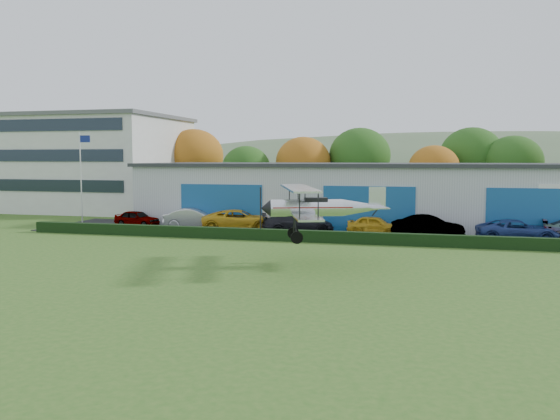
% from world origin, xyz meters
% --- Properties ---
extents(ground, '(300.00, 300.00, 0.00)m').
position_xyz_m(ground, '(0.00, 0.00, 0.00)').
color(ground, '#305D1D').
rests_on(ground, ground).
extents(apron, '(48.00, 9.00, 0.05)m').
position_xyz_m(apron, '(3.00, 21.00, 0.03)').
color(apron, black).
rests_on(apron, ground).
extents(hedge, '(46.00, 0.60, 0.80)m').
position_xyz_m(hedge, '(3.00, 16.20, 0.40)').
color(hedge, black).
rests_on(hedge, ground).
extents(hangar, '(40.60, 12.60, 5.30)m').
position_xyz_m(hangar, '(5.00, 27.98, 2.66)').
color(hangar, '#B2B7BC').
rests_on(hangar, ground).
extents(office_block, '(20.60, 15.60, 10.40)m').
position_xyz_m(office_block, '(-28.00, 35.00, 5.21)').
color(office_block, silver).
rests_on(office_block, ground).
extents(flagpole, '(1.05, 0.10, 8.00)m').
position_xyz_m(flagpole, '(-19.88, 22.00, 4.78)').
color(flagpole, silver).
rests_on(flagpole, ground).
extents(tree_belt, '(75.70, 13.22, 10.12)m').
position_xyz_m(tree_belt, '(0.85, 40.62, 5.61)').
color(tree_belt, '#3D2614').
rests_on(tree_belt, ground).
extents(distant_hills, '(430.00, 196.00, 56.00)m').
position_xyz_m(distant_hills, '(-4.38, 140.00, -13.05)').
color(distant_hills, '#4C6642').
rests_on(distant_hills, ground).
extents(car_0, '(4.09, 2.16, 1.33)m').
position_xyz_m(car_0, '(-14.17, 21.08, 0.71)').
color(car_0, gray).
rests_on(car_0, apron).
extents(car_1, '(5.10, 2.65, 1.60)m').
position_xyz_m(car_1, '(-9.04, 21.10, 0.85)').
color(car_1, silver).
rests_on(car_1, apron).
extents(car_2, '(6.38, 4.15, 1.63)m').
position_xyz_m(car_2, '(-4.95, 20.56, 0.87)').
color(car_2, gold).
rests_on(car_2, apron).
extents(car_3, '(5.87, 3.80, 1.58)m').
position_xyz_m(car_3, '(-0.06, 19.80, 0.84)').
color(car_3, black).
rests_on(car_3, apron).
extents(car_4, '(4.20, 2.03, 1.38)m').
position_xyz_m(car_4, '(5.59, 20.90, 0.74)').
color(car_4, gold).
rests_on(car_4, apron).
extents(car_5, '(5.18, 2.66, 1.63)m').
position_xyz_m(car_5, '(9.44, 19.79, 0.86)').
color(car_5, gray).
rests_on(car_5, apron).
extents(car_6, '(5.59, 2.98, 1.49)m').
position_xyz_m(car_6, '(15.37, 19.61, 0.80)').
color(car_6, navy).
rests_on(car_6, apron).
extents(biplane, '(6.89, 7.77, 2.92)m').
position_xyz_m(biplane, '(3.60, 8.27, 3.17)').
color(biplane, silver).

